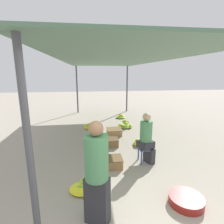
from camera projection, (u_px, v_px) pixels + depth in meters
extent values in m
cylinder|color=#4C4C51|center=(30.00, 161.00, 1.90)|extent=(0.08, 0.08, 2.62)
cylinder|color=#4C4C51|center=(77.00, 90.00, 9.80)|extent=(0.08, 0.08, 2.62)
cylinder|color=#4C4C51|center=(127.00, 89.00, 10.16)|extent=(0.08, 0.08, 2.62)
cube|color=#567A60|center=(112.00, 60.00, 5.74)|extent=(3.26, 8.56, 0.04)
cube|color=#2D2D33|center=(97.00, 200.00, 2.62)|extent=(0.41, 0.34, 0.75)
cylinder|color=#4C8C59|center=(96.00, 158.00, 2.47)|extent=(0.46, 0.46, 0.65)
sphere|color=#9E704C|center=(96.00, 129.00, 2.37)|extent=(0.21, 0.21, 0.21)
cube|color=#384C84|center=(145.00, 148.00, 4.44)|extent=(0.34, 0.34, 0.04)
cylinder|color=#384C84|center=(141.00, 158.00, 4.34)|extent=(0.04, 0.04, 0.35)
cylinder|color=#384C84|center=(152.00, 157.00, 4.37)|extent=(0.04, 0.04, 0.35)
cylinder|color=#384C84|center=(138.00, 153.00, 4.60)|extent=(0.04, 0.04, 0.35)
cylinder|color=#384C84|center=(148.00, 153.00, 4.63)|extent=(0.04, 0.04, 0.35)
cube|color=#2D2D33|center=(149.00, 155.00, 4.45)|extent=(0.26, 0.34, 0.39)
cube|color=#2D2D33|center=(145.00, 144.00, 4.42)|extent=(0.45, 0.45, 0.18)
cylinder|color=#4C8C59|center=(146.00, 131.00, 4.34)|extent=(0.40, 0.40, 0.52)
sphere|color=tan|center=(147.00, 117.00, 4.26)|extent=(0.20, 0.20, 0.20)
cylinder|color=maroon|center=(186.00, 200.00, 3.05)|extent=(0.60, 0.60, 0.14)
ellipsoid|color=#73B237|center=(81.00, 188.00, 3.38)|extent=(0.28, 0.21, 0.09)
ellipsoid|color=#98C131|center=(83.00, 182.00, 3.52)|extent=(0.19, 0.24, 0.15)
ellipsoid|color=#9FC430|center=(83.00, 182.00, 3.53)|extent=(0.17, 0.33, 0.09)
ellipsoid|color=#82B835|center=(88.00, 187.00, 3.43)|extent=(0.25, 0.27, 0.10)
ellipsoid|color=yellow|center=(83.00, 188.00, 3.40)|extent=(0.53, 0.46, 0.10)
ellipsoid|color=#A4C62F|center=(91.00, 124.00, 7.18)|extent=(0.23, 0.35, 0.11)
ellipsoid|color=#AFCA2D|center=(93.00, 126.00, 7.27)|extent=(0.32, 0.13, 0.12)
ellipsoid|color=#CAD528|center=(91.00, 126.00, 7.22)|extent=(0.23, 0.27, 0.10)
ellipsoid|color=#81B835|center=(89.00, 125.00, 7.14)|extent=(0.21, 0.25, 0.10)
ellipsoid|color=#C8D428|center=(92.00, 125.00, 7.15)|extent=(0.36, 0.25, 0.11)
ellipsoid|color=#C6D429|center=(86.00, 126.00, 7.18)|extent=(0.29, 0.29, 0.14)
ellipsoid|color=yellow|center=(89.00, 126.00, 7.18)|extent=(0.25, 0.25, 0.14)
ellipsoid|color=yellow|center=(90.00, 127.00, 7.18)|extent=(0.46, 0.41, 0.10)
ellipsoid|color=#C9D528|center=(138.00, 141.00, 5.57)|extent=(0.29, 0.26, 0.14)
ellipsoid|color=#BACF2B|center=(141.00, 141.00, 5.66)|extent=(0.34, 0.29, 0.10)
ellipsoid|color=yellow|center=(143.00, 144.00, 5.51)|extent=(0.33, 0.32, 0.13)
ellipsoid|color=yellow|center=(138.00, 145.00, 5.41)|extent=(0.27, 0.25, 0.15)
ellipsoid|color=#CCD628|center=(140.00, 143.00, 5.57)|extent=(0.28, 0.20, 0.14)
ellipsoid|color=#91BE32|center=(139.00, 143.00, 5.56)|extent=(0.36, 0.31, 0.10)
ellipsoid|color=#A1C52F|center=(124.00, 122.00, 7.30)|extent=(0.12, 0.24, 0.15)
ellipsoid|color=#A2C52F|center=(125.00, 122.00, 7.25)|extent=(0.33, 0.24, 0.12)
ellipsoid|color=#BCCF2A|center=(131.00, 125.00, 7.24)|extent=(0.19, 0.29, 0.13)
ellipsoid|color=yellow|center=(126.00, 122.00, 7.29)|extent=(0.26, 0.16, 0.12)
ellipsoid|color=#B1CB2C|center=(127.00, 123.00, 7.21)|extent=(0.26, 0.31, 0.15)
ellipsoid|color=yellow|center=(121.00, 125.00, 7.39)|extent=(0.27, 0.22, 0.13)
ellipsoid|color=#C3D229|center=(127.00, 127.00, 7.19)|extent=(0.23, 0.11, 0.12)
ellipsoid|color=#7BB536|center=(126.00, 127.00, 7.30)|extent=(0.53, 0.46, 0.10)
ellipsoid|color=#B7CD2B|center=(119.00, 117.00, 8.87)|extent=(0.29, 0.31, 0.10)
ellipsoid|color=yellow|center=(121.00, 115.00, 8.79)|extent=(0.25, 0.15, 0.14)
ellipsoid|color=#A9C82E|center=(121.00, 117.00, 8.83)|extent=(0.26, 0.31, 0.13)
ellipsoid|color=#B5CD2C|center=(123.00, 116.00, 8.79)|extent=(0.23, 0.26, 0.13)
ellipsoid|color=#84B934|center=(123.00, 117.00, 8.88)|extent=(0.37, 0.31, 0.10)
ellipsoid|color=#83B935|center=(121.00, 117.00, 8.81)|extent=(0.48, 0.42, 0.10)
cube|color=brown|center=(111.00, 142.00, 5.48)|extent=(0.41, 0.41, 0.22)
cube|color=brown|center=(111.00, 139.00, 5.45)|extent=(0.42, 0.42, 0.02)
cube|color=olive|center=(113.00, 162.00, 4.26)|extent=(0.41, 0.41, 0.22)
cube|color=brown|center=(113.00, 158.00, 4.24)|extent=(0.43, 0.43, 0.02)
cube|color=#9E7A4C|center=(114.00, 132.00, 6.47)|extent=(0.52, 0.52, 0.20)
cube|color=brown|center=(114.00, 129.00, 6.45)|extent=(0.54, 0.54, 0.02)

